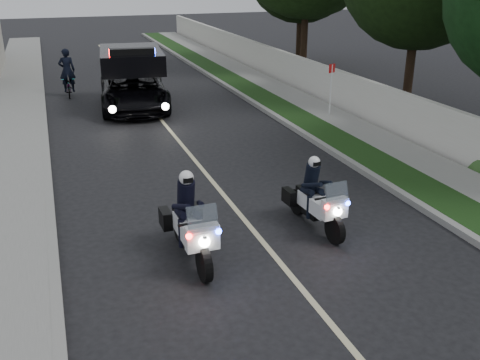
# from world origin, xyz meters

# --- Properties ---
(ground) EXTENTS (120.00, 120.00, 0.00)m
(ground) POSITION_xyz_m (0.00, 0.00, 0.00)
(ground) COLOR black
(ground) RESTS_ON ground
(curb_right) EXTENTS (0.20, 60.00, 0.15)m
(curb_right) POSITION_xyz_m (4.10, 10.00, 0.07)
(curb_right) COLOR gray
(curb_right) RESTS_ON ground
(grass_verge) EXTENTS (1.20, 60.00, 0.16)m
(grass_verge) POSITION_xyz_m (4.80, 10.00, 0.08)
(grass_verge) COLOR #193814
(grass_verge) RESTS_ON ground
(sidewalk_right) EXTENTS (1.40, 60.00, 0.16)m
(sidewalk_right) POSITION_xyz_m (6.10, 10.00, 0.08)
(sidewalk_right) COLOR gray
(sidewalk_right) RESTS_ON ground
(property_wall) EXTENTS (0.22, 60.00, 1.50)m
(property_wall) POSITION_xyz_m (7.10, 10.00, 0.75)
(property_wall) COLOR beige
(property_wall) RESTS_ON ground
(curb_left) EXTENTS (0.20, 60.00, 0.15)m
(curb_left) POSITION_xyz_m (-4.10, 10.00, 0.07)
(curb_left) COLOR gray
(curb_left) RESTS_ON ground
(sidewalk_left) EXTENTS (2.00, 60.00, 0.16)m
(sidewalk_left) POSITION_xyz_m (-5.20, 10.00, 0.08)
(sidewalk_left) COLOR gray
(sidewalk_left) RESTS_ON ground
(lane_marking) EXTENTS (0.12, 50.00, 0.01)m
(lane_marking) POSITION_xyz_m (0.00, 10.00, 0.00)
(lane_marking) COLOR #BFB78C
(lane_marking) RESTS_ON ground
(police_moto_left) EXTENTS (0.77, 2.10, 1.77)m
(police_moto_left) POSITION_xyz_m (-1.56, 2.61, 0.00)
(police_moto_left) COLOR silver
(police_moto_left) RESTS_ON ground
(police_moto_right) EXTENTS (0.79, 1.92, 1.60)m
(police_moto_right) POSITION_xyz_m (1.31, 3.01, 0.00)
(police_moto_right) COLOR silver
(police_moto_right) RESTS_ON ground
(police_suv) EXTENTS (3.11, 5.73, 2.67)m
(police_suv) POSITION_xyz_m (-0.61, 15.14, 0.00)
(police_suv) COLOR black
(police_suv) RESTS_ON ground
(bicycle) EXTENTS (0.61, 1.63, 0.84)m
(bicycle) POSITION_xyz_m (-2.96, 18.25, 0.00)
(bicycle) COLOR black
(bicycle) RESTS_ON ground
(cyclist) EXTENTS (0.68, 0.47, 1.86)m
(cyclist) POSITION_xyz_m (-2.96, 18.25, 0.00)
(cyclist) COLOR black
(cyclist) RESTS_ON ground
(sign_post) EXTENTS (0.42, 0.42, 2.09)m
(sign_post) POSITION_xyz_m (6.00, 11.11, 0.00)
(sign_post) COLOR #B51E0C
(sign_post) RESTS_ON ground
(tree_right_c) EXTENTS (7.96, 7.96, 10.28)m
(tree_right_c) POSITION_xyz_m (10.01, 11.98, 0.00)
(tree_right_c) COLOR black
(tree_right_c) RESTS_ON ground
(tree_right_d) EXTENTS (7.91, 7.91, 12.45)m
(tree_right_d) POSITION_xyz_m (9.45, 20.59, 0.00)
(tree_right_d) COLOR #204015
(tree_right_d) RESTS_ON ground
(tree_right_e) EXTENTS (7.45, 7.45, 10.61)m
(tree_right_e) POSITION_xyz_m (10.14, 22.64, 0.00)
(tree_right_e) COLOR black
(tree_right_e) RESTS_ON ground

